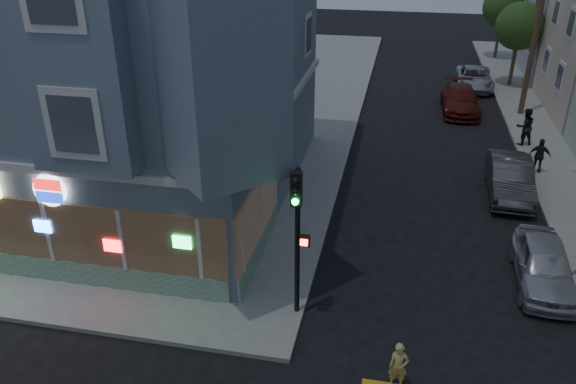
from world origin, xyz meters
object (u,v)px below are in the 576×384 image
(parked_car_a, at_px, (544,265))
(parked_car_c, at_px, (460,100))
(pedestrian_b, at_px, (540,156))
(traffic_signal, at_px, (297,220))
(street_tree_near, at_px, (520,26))
(parked_car_b, at_px, (510,178))
(pedestrian_a, at_px, (525,127))
(parked_car_d, at_px, (474,78))
(running_child, at_px, (398,366))
(street_tree_far, at_px, (503,7))
(utility_pole, at_px, (536,30))

(parked_car_a, distance_m, parked_car_c, 17.01)
(pedestrian_b, xyz_separation_m, traffic_signal, (-8.59, -11.75, 2.30))
(street_tree_near, relative_size, parked_car_b, 1.15)
(parked_car_b, xyz_separation_m, traffic_signal, (-7.07, -9.49, 2.47))
(pedestrian_a, distance_m, traffic_signal, 17.44)
(parked_car_a, relative_size, parked_car_d, 0.85)
(running_child, height_order, parked_car_b, parked_car_b)
(street_tree_far, xyz_separation_m, pedestrian_a, (-0.90, -19.01, -2.86))
(parked_car_a, xyz_separation_m, parked_car_d, (-0.23, 22.14, -0.02))
(running_child, height_order, traffic_signal, traffic_signal)
(street_tree_far, xyz_separation_m, parked_car_b, (-2.31, -24.61, -3.18))
(utility_pole, relative_size, parked_car_d, 1.86)
(street_tree_far, bearing_deg, parked_car_c, -104.43)
(utility_pole, height_order, parked_car_b, utility_pole)
(pedestrian_a, height_order, parked_car_c, pedestrian_a)
(street_tree_far, bearing_deg, parked_car_a, -93.99)
(street_tree_near, distance_m, pedestrian_b, 14.69)
(street_tree_near, height_order, parked_car_c, street_tree_near)
(pedestrian_b, distance_m, parked_car_c, 8.83)
(street_tree_far, height_order, running_child, street_tree_far)
(running_child, bearing_deg, utility_pole, 68.46)
(utility_pole, height_order, parked_car_c, utility_pole)
(street_tree_far, bearing_deg, pedestrian_b, -92.03)
(utility_pole, bearing_deg, running_child, -105.74)
(street_tree_far, bearing_deg, parked_car_d, -105.17)
(utility_pole, distance_m, parked_car_a, 17.53)
(traffic_signal, bearing_deg, pedestrian_b, 50.58)
(running_child, bearing_deg, parked_car_b, 64.52)
(parked_car_c, bearing_deg, street_tree_far, 74.52)
(parked_car_b, bearing_deg, street_tree_far, 86.81)
(utility_pole, height_order, running_child, utility_pole)
(pedestrian_b, bearing_deg, parked_car_d, -71.07)
(street_tree_near, xyz_separation_m, running_child, (-6.46, -28.20, -3.28))
(pedestrian_a, relative_size, parked_car_c, 0.37)
(parked_car_a, height_order, traffic_signal, traffic_signal)
(parked_car_c, relative_size, parked_car_d, 1.03)
(pedestrian_a, relative_size, pedestrian_b, 1.19)
(utility_pole, xyz_separation_m, parked_car_d, (-2.18, 5.21, -4.12))
(running_child, bearing_deg, street_tree_near, 71.30)
(utility_pole, distance_m, parked_car_c, 5.31)
(pedestrian_b, bearing_deg, pedestrian_a, -75.90)
(parked_car_b, bearing_deg, pedestrian_b, 58.20)
(parked_car_c, bearing_deg, parked_car_b, -84.15)
(parked_car_d, xyz_separation_m, traffic_signal, (-7.00, -25.31, 2.55))
(running_child, bearing_deg, street_tree_far, 74.08)
(parked_car_d, bearing_deg, parked_car_b, -88.75)
(parked_car_a, height_order, parked_car_d, parked_car_a)
(parked_car_a, bearing_deg, pedestrian_a, 86.28)
(street_tree_far, xyz_separation_m, parked_car_a, (-2.16, -30.93, -3.24))
(parked_car_c, height_order, parked_car_d, parked_car_c)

